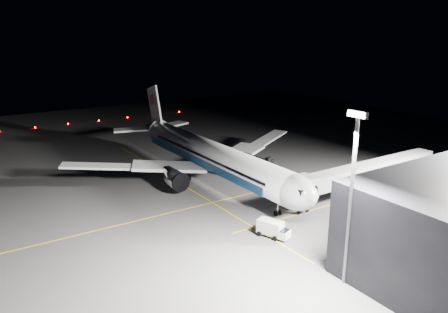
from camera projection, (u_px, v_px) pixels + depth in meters
ground at (212, 181)px, 87.40m from camera, size 200.00×200.00×0.00m
guide_line_main at (240, 196)px, 79.34m from camera, size 0.25×80.00×0.01m
guide_line_cross at (185, 186)px, 84.25m from camera, size 70.00×0.25×0.01m
guide_line_side at (328, 205)px, 74.91m from camera, size 0.25×40.00×0.01m
airliner at (209, 155)px, 86.84m from camera, size 61.48×54.22×16.64m
jet_bridge at (362, 172)px, 77.87m from camera, size 3.60×34.40×6.30m
floodlight_mast_south at (352, 184)px, 48.60m from camera, size 2.40×0.67×20.70m
taxiway_lights at (99, 121)px, 145.35m from camera, size 0.44×60.44×0.44m
service_truck at (273, 229)px, 63.14m from camera, size 5.13×3.54×2.45m
baggage_tug at (269, 161)px, 97.77m from camera, size 2.31×1.85×1.68m
safety_cone_a at (264, 180)px, 86.96m from camera, size 0.41×0.41×0.62m
safety_cone_b at (246, 168)px, 94.41m from camera, size 0.34×0.34×0.51m
safety_cone_c at (234, 179)px, 87.64m from camera, size 0.44×0.44×0.65m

